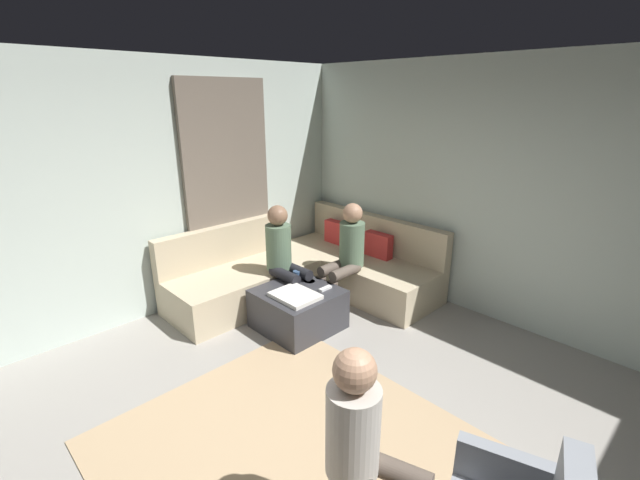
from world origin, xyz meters
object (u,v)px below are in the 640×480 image
(sectional_couch, at_px, (309,271))
(coffee_mug, at_px, (297,275))
(ottoman, at_px, (298,309))
(person_on_couch_side, at_px, (284,255))
(person_on_armchair, at_px, (370,448))
(person_on_couch_back, at_px, (346,252))
(game_remote, at_px, (325,288))

(sectional_couch, relative_size, coffee_mug, 26.84)
(ottoman, xyz_separation_m, coffee_mug, (-0.22, 0.18, 0.26))
(person_on_couch_side, xyz_separation_m, person_on_armchair, (2.35, -1.39, -0.01))
(coffee_mug, height_order, person_on_couch_back, person_on_couch_back)
(game_remote, distance_m, person_on_couch_side, 0.61)
(sectional_couch, xyz_separation_m, person_on_couch_back, (0.55, 0.06, 0.38))
(person_on_couch_side, height_order, person_on_armchair, person_on_couch_side)
(coffee_mug, relative_size, person_on_couch_back, 0.08)
(person_on_couch_back, distance_m, person_on_couch_side, 0.68)
(sectional_couch, height_order, coffee_mug, sectional_couch)
(coffee_mug, distance_m, game_remote, 0.40)
(person_on_couch_back, height_order, person_on_couch_side, same)
(coffee_mug, bearing_deg, game_remote, 5.71)
(sectional_couch, distance_m, coffee_mug, 0.60)
(sectional_couch, bearing_deg, person_on_armchair, -37.08)
(coffee_mug, relative_size, person_on_couch_side, 0.08)
(person_on_couch_side, bearing_deg, coffee_mug, 98.72)
(coffee_mug, relative_size, person_on_armchair, 0.08)
(person_on_armchair, bearing_deg, sectional_couch, -145.15)
(sectional_couch, bearing_deg, person_on_couch_side, -73.38)
(ottoman, bearing_deg, sectional_couch, 129.53)
(ottoman, xyz_separation_m, person_on_couch_back, (0.02, 0.70, 0.45))
(sectional_couch, xyz_separation_m, person_on_armchair, (2.50, -1.89, 0.36))
(person_on_armchair, bearing_deg, person_on_couch_back, -153.01)
(ottoman, height_order, person_on_couch_back, person_on_couch_back)
(person_on_couch_side, distance_m, person_on_armchair, 2.73)
(sectional_couch, height_order, ottoman, sectional_couch)
(sectional_couch, distance_m, game_remote, 0.85)
(game_remote, xyz_separation_m, person_on_couch_side, (-0.57, -0.07, 0.23))
(sectional_couch, bearing_deg, ottoman, -50.47)
(ottoman, bearing_deg, coffee_mug, 140.71)
(person_on_couch_back, xyz_separation_m, person_on_couch_side, (-0.40, -0.55, 0.00))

